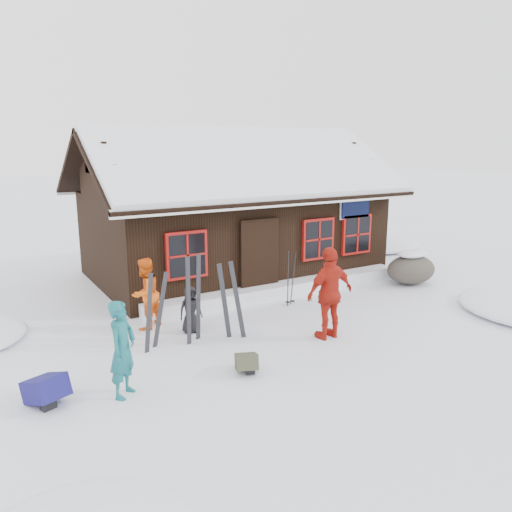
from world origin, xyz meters
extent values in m
plane|color=white|center=(0.00, 0.00, 0.00)|extent=(120.00, 120.00, 0.00)
cube|color=black|center=(1.50, 5.00, 1.25)|extent=(8.00, 5.00, 2.50)
cube|color=black|center=(1.50, 3.52, 3.35)|extent=(8.90, 3.14, 1.88)
cube|color=black|center=(1.50, 6.47, 3.35)|extent=(8.90, 3.14, 1.88)
cube|color=white|center=(1.50, 3.52, 3.49)|extent=(8.72, 3.07, 1.86)
cube|color=white|center=(1.50, 6.47, 3.49)|extent=(8.72, 3.07, 1.86)
cube|color=white|center=(1.50, 5.00, 4.22)|extent=(8.81, 0.22, 0.14)
cube|color=silver|center=(1.50, 2.05, 2.48)|extent=(8.90, 0.10, 0.20)
cube|color=black|center=(0.90, 2.45, 1.00)|extent=(1.00, 0.10, 2.00)
cube|color=black|center=(4.10, 2.42, 2.15)|extent=(1.00, 0.06, 0.60)
cube|color=maroon|center=(-1.10, 2.44, 1.35)|extent=(1.04, 0.10, 1.14)
cube|color=black|center=(-1.10, 2.40, 1.35)|extent=(0.90, 0.04, 1.00)
cube|color=maroon|center=(2.80, 2.44, 1.35)|extent=(1.04, 0.10, 1.14)
cube|color=black|center=(2.80, 2.40, 1.35)|extent=(0.90, 0.04, 1.00)
cube|color=maroon|center=(4.20, 2.44, 1.35)|extent=(1.04, 0.10, 1.14)
cube|color=black|center=(4.20, 2.40, 1.35)|extent=(0.90, 0.04, 1.00)
cube|color=white|center=(1.50, 2.25, 0.17)|extent=(7.60, 0.60, 0.35)
ellipsoid|color=white|center=(8.00, 6.00, 0.00)|extent=(4.00, 4.00, 0.48)
imported|color=#145B60|center=(-3.65, -0.93, 0.78)|extent=(0.67, 0.67, 1.57)
imported|color=#ED5C10|center=(-2.37, 1.78, 0.77)|extent=(0.95, 0.90, 1.55)
imported|color=#AC1D11|center=(0.66, -0.71, 0.95)|extent=(1.13, 0.50, 1.91)
imported|color=black|center=(-1.65, 1.03, 0.50)|extent=(0.52, 0.36, 1.01)
ellipsoid|color=#4B453C|center=(5.27, 1.29, 0.41)|extent=(1.50, 1.12, 0.82)
ellipsoid|color=white|center=(5.27, 1.29, 0.76)|extent=(0.94, 0.68, 0.21)
cube|color=black|center=(-2.70, 0.59, 0.74)|extent=(0.31, 0.23, 1.56)
cube|color=black|center=(-2.45, 0.65, 0.74)|extent=(0.37, 0.11, 1.56)
cube|color=black|center=(-1.20, 0.34, 0.79)|extent=(0.35, 0.12, 1.66)
cube|color=black|center=(-0.93, 0.29, 0.79)|extent=(0.31, 0.20, 1.66)
cube|color=black|center=(-1.92, 0.49, 0.86)|extent=(0.14, 0.11, 1.83)
cube|color=black|center=(-1.65, 0.62, 0.86)|extent=(0.16, 0.07, 1.83)
cylinder|color=black|center=(1.15, 1.48, 0.66)|extent=(0.10, 0.12, 1.40)
cylinder|color=black|center=(1.30, 1.48, 0.66)|extent=(0.10, 0.12, 1.40)
cube|color=#161457|center=(-4.77, -0.59, 0.17)|extent=(0.68, 0.77, 0.35)
cube|color=#3C3C2B|center=(-1.59, -1.22, 0.13)|extent=(0.53, 0.60, 0.27)
camera|label=1|loc=(-5.62, -8.21, 3.90)|focal=35.00mm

